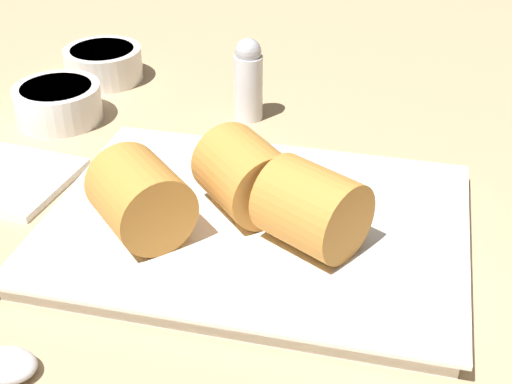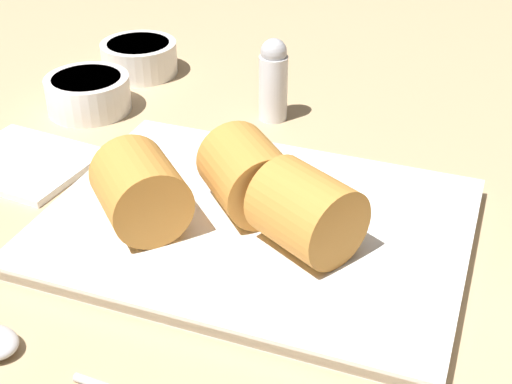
{
  "view_description": "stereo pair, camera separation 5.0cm",
  "coord_description": "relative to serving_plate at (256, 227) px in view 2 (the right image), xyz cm",
  "views": [
    {
      "loc": [
        12.24,
        -41.32,
        32.11
      ],
      "look_at": [
        2.56,
        -1.08,
        5.73
      ],
      "focal_mm": 50.0,
      "sensor_mm": 36.0,
      "label": 1
    },
    {
      "loc": [
        17.02,
        -39.86,
        32.11
      ],
      "look_at": [
        2.56,
        -1.08,
        5.73
      ],
      "focal_mm": 50.0,
      "sensor_mm": 36.0,
      "label": 2
    }
  ],
  "objects": [
    {
      "name": "roll_back_left",
      "position": [
        -1.31,
        1.35,
        3.53
      ],
      "size": [
        8.25,
        8.26,
        5.57
      ],
      "color": "#C68438",
      "rests_on": "serving_plate"
    },
    {
      "name": "salt_shaker",
      "position": [
        -5.1,
        18.19,
        3.14
      ],
      "size": [
        2.66,
        2.66,
        7.77
      ],
      "color": "silver",
      "rests_on": "table_surface"
    },
    {
      "name": "roll_front_left",
      "position": [
        -7.41,
        -3.08,
        3.53
      ],
      "size": [
        8.26,
        8.25,
        5.57
      ],
      "color": "#C68438",
      "rests_on": "serving_plate"
    },
    {
      "name": "dipping_bowl_far",
      "position": [
        -21.85,
        23.37,
        1.07
      ],
      "size": [
        7.93,
        7.93,
        3.37
      ],
      "color": "white",
      "rests_on": "table_surface"
    },
    {
      "name": "dipping_bowl_near",
      "position": [
        -22.1,
        13.68,
        1.07
      ],
      "size": [
        7.93,
        7.93,
        3.37
      ],
      "color": "white",
      "rests_on": "table_surface"
    },
    {
      "name": "serving_plate",
      "position": [
        0.0,
        0.0,
        0.0
      ],
      "size": [
        29.33,
        22.01,
        1.5
      ],
      "color": "white",
      "rests_on": "table_surface"
    },
    {
      "name": "table_surface",
      "position": [
        -2.56,
        1.08,
        -1.76
      ],
      "size": [
        180.0,
        140.0,
        2.0
      ],
      "color": "tan",
      "rests_on": "ground"
    },
    {
      "name": "napkin",
      "position": [
        -21.61,
        2.54,
        -0.46
      ],
      "size": [
        11.58,
        10.13,
        0.6
      ],
      "color": "white",
      "rests_on": "table_surface"
    },
    {
      "name": "roll_front_right",
      "position": [
        3.83,
        -1.7,
        3.53
      ],
      "size": [
        8.05,
        7.85,
        5.57
      ],
      "color": "#C68438",
      "rests_on": "serving_plate"
    },
    {
      "name": "spoon",
      "position": [
        -7.85,
        -16.11,
        -0.22
      ],
      "size": [
        20.65,
        2.89,
        1.23
      ],
      "color": "silver",
      "rests_on": "table_surface"
    }
  ]
}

